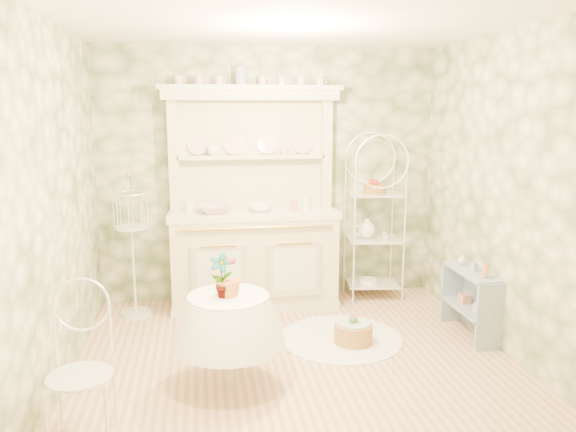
{
  "coord_description": "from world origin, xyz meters",
  "views": [
    {
      "loc": [
        -0.74,
        -4.17,
        2.07
      ],
      "look_at": [
        0.0,
        0.5,
        1.15
      ],
      "focal_mm": 35.0,
      "sensor_mm": 36.0,
      "label": 1
    }
  ],
  "objects": [
    {
      "name": "floor",
      "position": [
        0.0,
        0.0,
        0.0
      ],
      "size": [
        3.6,
        3.6,
        0.0
      ],
      "primitive_type": "plane",
      "color": "#D3AB85",
      "rests_on": "ground"
    },
    {
      "name": "ceiling",
      "position": [
        0.0,
        0.0,
        2.7
      ],
      "size": [
        3.6,
        3.6,
        0.0
      ],
      "primitive_type": "plane",
      "color": "white",
      "rests_on": "floor"
    },
    {
      "name": "wall_left",
      "position": [
        -1.8,
        0.0,
        1.35
      ],
      "size": [
        3.6,
        3.6,
        0.0
      ],
      "primitive_type": "plane",
      "color": "beige",
      "rests_on": "floor"
    },
    {
      "name": "wall_right",
      "position": [
        1.8,
        0.0,
        1.35
      ],
      "size": [
        3.6,
        3.6,
        0.0
      ],
      "primitive_type": "plane",
      "color": "beige",
      "rests_on": "floor"
    },
    {
      "name": "wall_back",
      "position": [
        0.0,
        1.8,
        1.35
      ],
      "size": [
        3.6,
        3.6,
        0.0
      ],
      "primitive_type": "plane",
      "color": "beige",
      "rests_on": "floor"
    },
    {
      "name": "wall_front",
      "position": [
        0.0,
        -1.8,
        1.35
      ],
      "size": [
        3.6,
        3.6,
        0.0
      ],
      "primitive_type": "plane",
      "color": "beige",
      "rests_on": "floor"
    },
    {
      "name": "kitchen_dresser",
      "position": [
        -0.2,
        1.52,
        1.15
      ],
      "size": [
        1.87,
        0.61,
        2.29
      ],
      "primitive_type": "cube",
      "color": "beige",
      "rests_on": "floor"
    },
    {
      "name": "bakers_rack",
      "position": [
        1.12,
        1.57,
        0.86
      ],
      "size": [
        0.58,
        0.45,
        1.72
      ],
      "primitive_type": "cube",
      "rotation": [
        0.0,
        0.0,
        -0.13
      ],
      "color": "white",
      "rests_on": "floor"
    },
    {
      "name": "side_shelf",
      "position": [
        1.68,
        0.4,
        0.29
      ],
      "size": [
        0.33,
        0.7,
        0.58
      ],
      "primitive_type": "cube",
      "rotation": [
        0.0,
        0.0,
        -0.12
      ],
      "color": "#899EB4",
      "rests_on": "floor"
    },
    {
      "name": "round_table",
      "position": [
        -0.56,
        -0.24,
        0.32
      ],
      "size": [
        0.64,
        0.64,
        0.65
      ],
      "primitive_type": "cylinder",
      "rotation": [
        0.0,
        0.0,
        0.09
      ],
      "color": "white",
      "rests_on": "floor"
    },
    {
      "name": "cafe_chair",
      "position": [
        -1.5,
        -0.83,
        0.44
      ],
      "size": [
        0.41,
        0.41,
        0.88
      ],
      "primitive_type": "cube",
      "rotation": [
        0.0,
        0.0,
        0.01
      ],
      "color": "white",
      "rests_on": "floor"
    },
    {
      "name": "birdcage_stand",
      "position": [
        -1.42,
        1.39,
        0.73
      ],
      "size": [
        0.35,
        0.35,
        1.47
      ],
      "primitive_type": "cube",
      "rotation": [
        0.0,
        0.0,
        -0.02
      ],
      "color": "white",
      "rests_on": "floor"
    },
    {
      "name": "floor_basket",
      "position": [
        0.57,
        0.37,
        0.09
      ],
      "size": [
        0.38,
        0.38,
        0.19
      ],
      "primitive_type": "cylinder",
      "rotation": [
        0.0,
        0.0,
        0.37
      ],
      "color": "#B27C44",
      "rests_on": "floor"
    },
    {
      "name": "lace_rug",
      "position": [
        0.48,
        0.49,
        0.0
      ],
      "size": [
        1.44,
        1.44,
        0.01
      ],
      "primitive_type": "cylinder",
      "rotation": [
        0.0,
        0.0,
        -0.36
      ],
      "color": "white",
      "rests_on": "floor"
    },
    {
      "name": "bowl_floral",
      "position": [
        -0.61,
        1.5,
        1.02
      ],
      "size": [
        0.37,
        0.37,
        0.08
      ],
      "primitive_type": "imported",
      "rotation": [
        0.0,
        0.0,
        0.12
      ],
      "color": "white",
      "rests_on": "kitchen_dresser"
    },
    {
      "name": "bowl_white",
      "position": [
        -0.13,
        1.51,
        1.02
      ],
      "size": [
        0.3,
        0.3,
        0.08
      ],
      "primitive_type": "imported",
      "rotation": [
        0.0,
        0.0,
        -0.21
      ],
      "color": "white",
      "rests_on": "kitchen_dresser"
    },
    {
      "name": "cup_left",
      "position": [
        -0.59,
        1.68,
        1.61
      ],
      "size": [
        0.15,
        0.15,
        0.1
      ],
      "primitive_type": "imported",
      "rotation": [
        0.0,
        0.0,
        0.21
      ],
      "color": "white",
      "rests_on": "kitchen_dresser"
    },
    {
      "name": "cup_right",
      "position": [
        0.15,
        1.68,
        1.61
      ],
      "size": [
        0.12,
        0.12,
        0.08
      ],
      "primitive_type": "imported",
      "rotation": [
        0.0,
        0.0,
        -0.4
      ],
      "color": "white",
      "rests_on": "kitchen_dresser"
    },
    {
      "name": "potted_geranium",
      "position": [
        -0.61,
        -0.27,
        0.85
      ],
      "size": [
        0.2,
        0.16,
        0.33
      ],
      "primitive_type": "imported",
      "rotation": [
        0.0,
        0.0,
        -0.25
      ],
      "color": "#3F7238",
      "rests_on": "round_table"
    },
    {
      "name": "bottle_amber",
      "position": [
        1.68,
        0.18,
        0.68
      ],
      "size": [
        0.07,
        0.07,
        0.16
      ],
      "primitive_type": "imported",
      "rotation": [
        0.0,
        0.0,
        -0.11
      ],
      "color": "#D1795A",
      "rests_on": "side_shelf"
    },
    {
      "name": "bottle_blue",
      "position": [
        1.68,
        0.37,
        0.65
      ],
      "size": [
        0.06,
        0.06,
        0.11
      ],
      "primitive_type": "imported",
      "rotation": [
        0.0,
        0.0,
        0.21
      ],
      "color": "#8EA0C8",
      "rests_on": "side_shelf"
    },
    {
      "name": "bottle_glass",
      "position": [
        1.68,
        0.62,
        0.65
      ],
      "size": [
        0.09,
        0.09,
        0.1
      ],
      "primitive_type": "imported",
      "rotation": [
        0.0,
        0.0,
        0.08
      ],
      "color": "silver",
      "rests_on": "side_shelf"
    }
  ]
}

